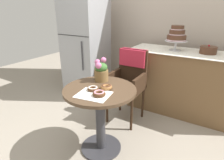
{
  "coord_description": "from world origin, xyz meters",
  "views": [
    {
      "loc": [
        0.98,
        -1.37,
        1.46
      ],
      "look_at": [
        0.05,
        0.15,
        0.77
      ],
      "focal_mm": 30.07,
      "sensor_mm": 36.0,
      "label": 1
    }
  ],
  "objects_px": {
    "donut_mid": "(106,87)",
    "refrigerator": "(86,46)",
    "round_layer_cake": "(208,50)",
    "cafe_table": "(100,108)",
    "wicker_chair": "(130,74)",
    "donut_front": "(99,93)",
    "flower_vase": "(101,71)",
    "tiered_cake_stand": "(177,35)",
    "donut_side": "(93,89)"
  },
  "relations": [
    {
      "from": "donut_side",
      "to": "round_layer_cake",
      "type": "height_order",
      "value": "round_layer_cake"
    },
    {
      "from": "cafe_table",
      "to": "round_layer_cake",
      "type": "bearing_deg",
      "value": 59.2
    },
    {
      "from": "donut_mid",
      "to": "refrigerator",
      "type": "height_order",
      "value": "refrigerator"
    },
    {
      "from": "cafe_table",
      "to": "round_layer_cake",
      "type": "xyz_separation_m",
      "value": [
        0.79,
        1.33,
        0.44
      ]
    },
    {
      "from": "donut_front",
      "to": "round_layer_cake",
      "type": "height_order",
      "value": "round_layer_cake"
    },
    {
      "from": "donut_front",
      "to": "flower_vase",
      "type": "bearing_deg",
      "value": 121.51
    },
    {
      "from": "donut_front",
      "to": "flower_vase",
      "type": "distance_m",
      "value": 0.39
    },
    {
      "from": "cafe_table",
      "to": "donut_front",
      "type": "distance_m",
      "value": 0.29
    },
    {
      "from": "donut_side",
      "to": "refrigerator",
      "type": "bearing_deg",
      "value": 131.1
    },
    {
      "from": "flower_vase",
      "to": "round_layer_cake",
      "type": "bearing_deg",
      "value": 51.72
    },
    {
      "from": "donut_side",
      "to": "tiered_cake_stand",
      "type": "xyz_separation_m",
      "value": [
        0.41,
        1.37,
        0.37
      ]
    },
    {
      "from": "cafe_table",
      "to": "flower_vase",
      "type": "xyz_separation_m",
      "value": [
        -0.11,
        0.19,
        0.32
      ]
    },
    {
      "from": "flower_vase",
      "to": "cafe_table",
      "type": "bearing_deg",
      "value": -59.83
    },
    {
      "from": "wicker_chair",
      "to": "refrigerator",
      "type": "height_order",
      "value": "refrigerator"
    },
    {
      "from": "cafe_table",
      "to": "donut_mid",
      "type": "distance_m",
      "value": 0.24
    },
    {
      "from": "tiered_cake_stand",
      "to": "round_layer_cake",
      "type": "relative_size",
      "value": 1.62
    },
    {
      "from": "wicker_chair",
      "to": "donut_front",
      "type": "xyz_separation_m",
      "value": [
        0.13,
        -0.89,
        0.1
      ]
    },
    {
      "from": "cafe_table",
      "to": "donut_front",
      "type": "bearing_deg",
      "value": -56.73
    },
    {
      "from": "wicker_chair",
      "to": "tiered_cake_stand",
      "type": "relative_size",
      "value": 2.81
    },
    {
      "from": "cafe_table",
      "to": "flower_vase",
      "type": "distance_m",
      "value": 0.39
    },
    {
      "from": "donut_mid",
      "to": "donut_side",
      "type": "height_order",
      "value": "donut_mid"
    },
    {
      "from": "donut_front",
      "to": "donut_side",
      "type": "bearing_deg",
      "value": 151.26
    },
    {
      "from": "wicker_chair",
      "to": "tiered_cake_stand",
      "type": "height_order",
      "value": "tiered_cake_stand"
    },
    {
      "from": "cafe_table",
      "to": "flower_vase",
      "type": "bearing_deg",
      "value": 120.17
    },
    {
      "from": "donut_mid",
      "to": "tiered_cake_stand",
      "type": "xyz_separation_m",
      "value": [
        0.32,
        1.28,
        0.36
      ]
    },
    {
      "from": "cafe_table",
      "to": "round_layer_cake",
      "type": "distance_m",
      "value": 1.61
    },
    {
      "from": "donut_front",
      "to": "tiered_cake_stand",
      "type": "bearing_deg",
      "value": 78.62
    },
    {
      "from": "wicker_chair",
      "to": "round_layer_cake",
      "type": "distance_m",
      "value": 1.06
    },
    {
      "from": "cafe_table",
      "to": "donut_mid",
      "type": "relative_size",
      "value": 6.31
    },
    {
      "from": "donut_front",
      "to": "refrigerator",
      "type": "xyz_separation_m",
      "value": [
        -1.14,
        1.24,
        0.11
      ]
    },
    {
      "from": "donut_side",
      "to": "wicker_chair",
      "type": "bearing_deg",
      "value": 91.08
    },
    {
      "from": "donut_front",
      "to": "tiered_cake_stand",
      "type": "xyz_separation_m",
      "value": [
        0.29,
        1.44,
        0.36
      ]
    },
    {
      "from": "round_layer_cake",
      "to": "tiered_cake_stand",
      "type": "bearing_deg",
      "value": -175.81
    },
    {
      "from": "refrigerator",
      "to": "tiered_cake_stand",
      "type": "bearing_deg",
      "value": 7.97
    },
    {
      "from": "donut_mid",
      "to": "refrigerator",
      "type": "bearing_deg",
      "value": 135.95
    },
    {
      "from": "donut_mid",
      "to": "refrigerator",
      "type": "relative_size",
      "value": 0.07
    },
    {
      "from": "tiered_cake_stand",
      "to": "refrigerator",
      "type": "xyz_separation_m",
      "value": [
        -1.43,
        -0.2,
        -0.26
      ]
    },
    {
      "from": "donut_side",
      "to": "round_layer_cake",
      "type": "distance_m",
      "value": 1.64
    },
    {
      "from": "tiered_cake_stand",
      "to": "wicker_chair",
      "type": "bearing_deg",
      "value": -127.34
    },
    {
      "from": "donut_mid",
      "to": "round_layer_cake",
      "type": "distance_m",
      "value": 1.51
    },
    {
      "from": "wicker_chair",
      "to": "flower_vase",
      "type": "distance_m",
      "value": 0.6
    },
    {
      "from": "tiered_cake_stand",
      "to": "round_layer_cake",
      "type": "xyz_separation_m",
      "value": [
        0.41,
        0.03,
        -0.16
      ]
    },
    {
      "from": "round_layer_cake",
      "to": "refrigerator",
      "type": "height_order",
      "value": "refrigerator"
    },
    {
      "from": "wicker_chair",
      "to": "donut_mid",
      "type": "height_order",
      "value": "wicker_chair"
    },
    {
      "from": "donut_front",
      "to": "donut_mid",
      "type": "relative_size",
      "value": 1.04
    },
    {
      "from": "wicker_chair",
      "to": "donut_mid",
      "type": "xyz_separation_m",
      "value": [
        0.1,
        -0.72,
        0.1
      ]
    },
    {
      "from": "round_layer_cake",
      "to": "refrigerator",
      "type": "distance_m",
      "value": 1.86
    },
    {
      "from": "donut_mid",
      "to": "flower_vase",
      "type": "distance_m",
      "value": 0.25
    },
    {
      "from": "cafe_table",
      "to": "donut_mid",
      "type": "height_order",
      "value": "donut_mid"
    },
    {
      "from": "tiered_cake_stand",
      "to": "refrigerator",
      "type": "height_order",
      "value": "refrigerator"
    }
  ]
}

